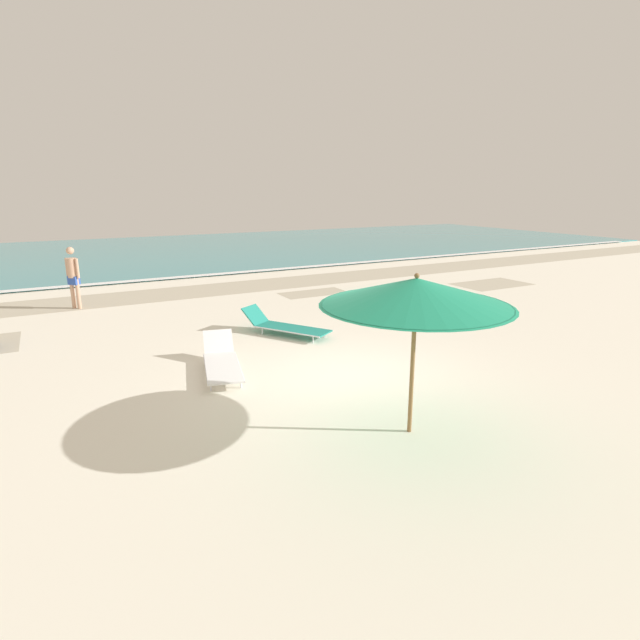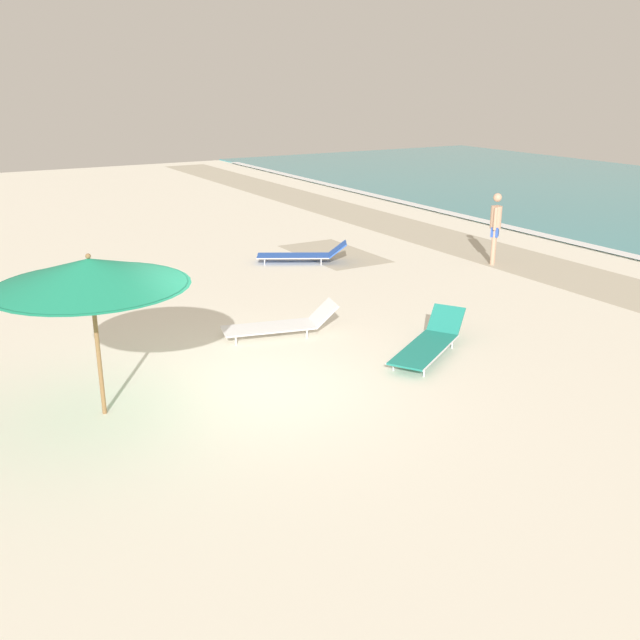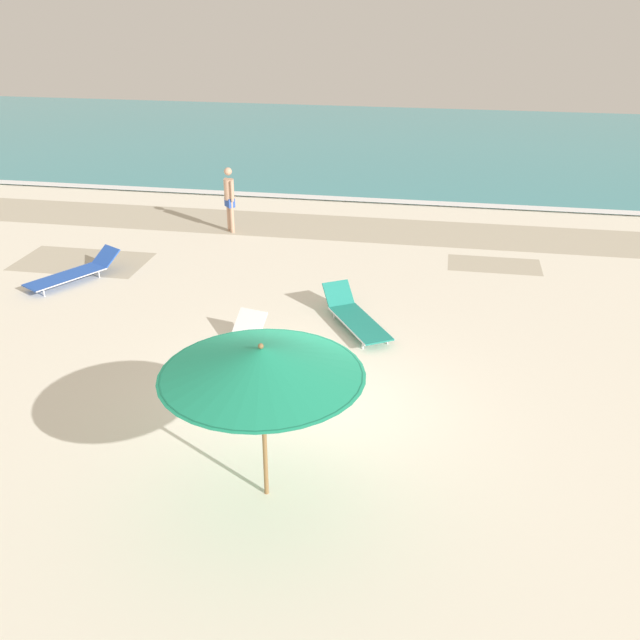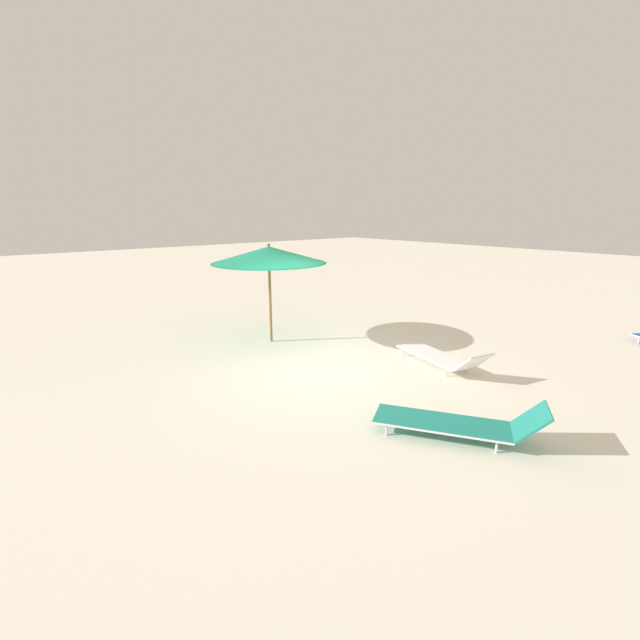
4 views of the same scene
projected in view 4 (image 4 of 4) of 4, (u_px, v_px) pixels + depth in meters
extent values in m
cube|color=silver|center=(319.00, 372.00, 8.29)|extent=(60.00, 60.00, 0.16)
cylinder|color=olive|center=(270.00, 299.00, 9.75)|extent=(0.06, 0.06, 2.02)
cone|color=#1E936B|center=(269.00, 255.00, 9.50)|extent=(2.58, 2.58, 0.37)
cylinder|color=#166E50|center=(269.00, 263.00, 9.54)|extent=(2.50, 2.50, 0.01)
sphere|color=olive|center=(269.00, 245.00, 9.45)|extent=(0.07, 0.07, 0.07)
cube|color=white|center=(434.00, 355.00, 8.50)|extent=(0.97, 1.74, 0.03)
cylinder|color=silver|center=(445.00, 353.00, 8.62)|extent=(0.42, 1.61, 0.03)
cylinder|color=silver|center=(422.00, 358.00, 8.37)|extent=(0.42, 1.61, 0.03)
cube|color=white|center=(473.00, 363.00, 7.56)|extent=(0.66, 0.55, 0.39)
cylinder|color=silver|center=(422.00, 349.00, 9.19)|extent=(0.03, 0.03, 0.16)
cylinder|color=silver|center=(403.00, 352.00, 8.97)|extent=(0.03, 0.03, 0.16)
cylinder|color=silver|center=(467.00, 368.00, 8.07)|extent=(0.03, 0.03, 0.16)
cylinder|color=silver|center=(446.00, 373.00, 7.85)|extent=(0.03, 0.03, 0.16)
cube|color=#1E8475|center=(441.00, 423.00, 5.80)|extent=(1.45, 1.83, 0.03)
cylinder|color=silver|center=(442.00, 413.00, 6.08)|extent=(0.97, 1.53, 0.03)
cylinder|color=silver|center=(440.00, 433.00, 5.52)|extent=(0.97, 1.53, 0.03)
cube|color=#1E8475|center=(531.00, 422.00, 5.42)|extent=(0.71, 0.65, 0.41)
cylinder|color=silver|center=(392.00, 413.00, 6.27)|extent=(0.03, 0.03, 0.16)
cylinder|color=silver|center=(386.00, 430.00, 5.80)|extent=(0.03, 0.03, 0.16)
cylinder|color=silver|center=(494.00, 428.00, 5.85)|extent=(0.03, 0.03, 0.16)
cylinder|color=silver|center=(497.00, 447.00, 5.38)|extent=(0.03, 0.03, 0.16)
cylinder|color=silver|center=(639.00, 340.00, 9.81)|extent=(0.03, 0.03, 0.16)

